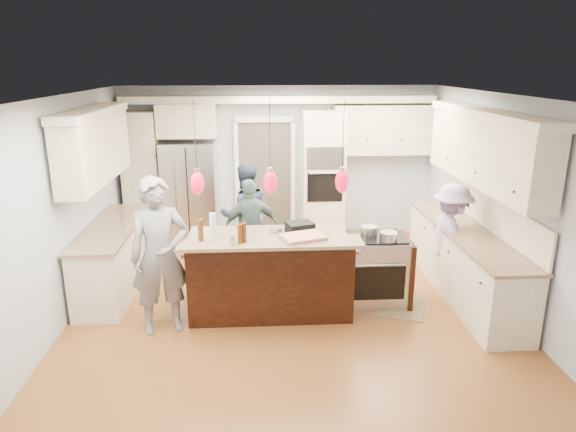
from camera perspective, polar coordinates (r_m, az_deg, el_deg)
name	(u,v)px	position (r m, az deg, el deg)	size (l,w,h in m)	color
ground_plane	(290,308)	(6.80, 0.18, -10.18)	(6.00, 6.00, 0.00)	#AE652F
room_shell	(290,171)	(6.19, 0.20, 5.00)	(5.54, 6.04, 2.72)	#B2BCC6
refrigerator	(191,194)	(9.03, -10.78, 2.46)	(0.90, 0.70, 1.80)	#B7B7BC
oven_column	(323,177)	(9.00, 3.87, 4.31)	(0.72, 0.69, 2.30)	#F2E7C4
back_upper_cabinets	(236,148)	(8.93, -5.79, 7.55)	(5.30, 0.61, 2.54)	#F2E7C4
right_counter_run	(471,221)	(7.24, 19.71, -0.49)	(0.64, 3.10, 2.51)	#F2E7C4
left_cabinets	(108,216)	(7.43, -19.40, -0.04)	(0.64, 2.30, 2.51)	#F2E7C4
kitchen_island	(270,272)	(6.65, -1.99, -6.21)	(2.10, 1.46, 1.12)	black
island_range	(377,269)	(6.91, 9.81, -5.83)	(0.82, 0.71, 0.92)	#B7B7BC
pendant_lights	(270,182)	(5.69, -1.98, 3.79)	(1.75, 0.15, 1.03)	black
person_bar_end	(160,256)	(6.10, -14.05, -4.35)	(0.68, 0.45, 1.87)	slate
person_far_left	(245,215)	(7.98, -4.75, 0.13)	(0.78, 0.61, 1.61)	#2B3854
person_far_right	(251,228)	(7.57, -4.15, -1.35)	(0.86, 0.36, 1.47)	slate
person_range_side	(451,238)	(7.41, 17.61, -2.34)	(0.98, 0.56, 1.52)	#A997CC
floor_rug	(402,305)	(7.03, 12.60, -9.64)	(0.57, 0.83, 0.01)	olive
water_bottle	(213,227)	(5.86, -8.33, -1.25)	(0.08, 0.08, 0.33)	silver
beer_bottle_a	(201,230)	(5.91, -9.69, -1.57)	(0.06, 0.06, 0.25)	#4E290E
beer_bottle_b	(240,234)	(5.77, -5.37, -1.98)	(0.06, 0.06, 0.22)	#4E290E
beer_bottle_c	(244,232)	(5.81, -4.90, -1.82)	(0.06, 0.06, 0.23)	#4E290E
drink_can	(232,240)	(5.75, -6.19, -2.67)	(0.06, 0.06, 0.12)	#B7B7BC
cutting_board	(303,237)	(5.93, 1.68, -2.33)	(0.49, 0.35, 0.04)	tan
pot_large	(369,231)	(6.72, 8.99, -1.65)	(0.21, 0.21, 0.12)	#B7B7BC
pot_small	(389,236)	(6.58, 11.11, -2.22)	(0.22, 0.22, 0.11)	#B7B7BC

